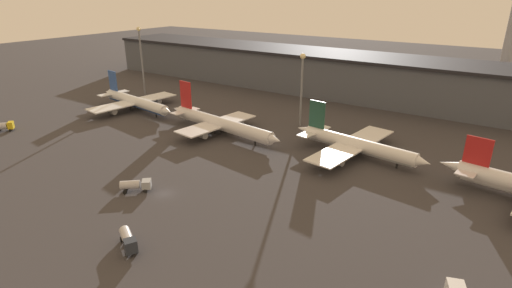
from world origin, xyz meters
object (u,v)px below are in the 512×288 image
Objects in this scene: airplane_0 at (135,102)px; airplane_2 at (356,145)px; service_vehicle_2 at (136,185)px; airplane_1 at (220,124)px; service_vehicle_3 at (128,240)px; service_vehicle_5 at (5,126)px.

airplane_2 is (83.43, 3.84, -0.03)m from airplane_0.
airplane_0 is 6.66× the size of service_vehicle_2.
airplane_1 reaches higher than airplane_0.
airplane_0 is at bearing 97.69° from service_vehicle_2.
airplane_0 is at bearing -175.63° from airplane_1.
service_vehicle_3 is (23.44, -54.92, -1.68)m from airplane_1.
service_vehicle_3 is (65.65, -57.52, -1.62)m from airplane_0.
airplane_1 reaches higher than airplane_2.
airplane_1 is (42.21, -2.60, 0.05)m from airplane_0.
service_vehicle_5 is (-66.24, 3.93, 0.12)m from service_vehicle_2.
airplane_1 is at bearing 4.37° from airplane_0.
airplane_1 reaches higher than service_vehicle_3.
airplane_0 reaches higher than service_vehicle_5.
airplane_1 is 7.36× the size of service_vehicle_2.
service_vehicle_2 is at bearing -117.66° from airplane_2.
service_vehicle_3 is (15.44, -14.88, 0.08)m from service_vehicle_2.
airplane_0 is at bearing 167.23° from service_vehicle_3.
airplane_1 is at bearing 141.57° from service_vehicle_3.
airplane_0 is 87.30m from service_vehicle_3.
airplane_1 is 8.85× the size of service_vehicle_5.
service_vehicle_5 is (-58.25, -36.11, -1.63)m from airplane_1.
service_vehicle_2 is at bearing -70.81° from airplane_1.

